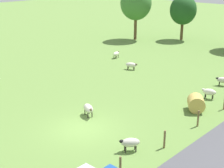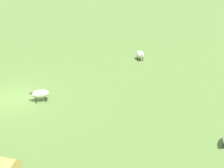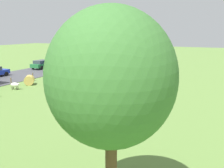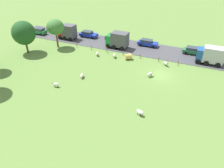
{
  "view_description": "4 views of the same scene",
  "coord_description": "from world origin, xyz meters",
  "views": [
    {
      "loc": [
        14.62,
        -12.92,
        9.78
      ],
      "look_at": [
        -3.8,
        6.84,
        0.44
      ],
      "focal_mm": 54.01,
      "sensor_mm": 36.0,
      "label": 1
    },
    {
      "loc": [
        7.52,
        19.71,
        10.2
      ],
      "look_at": [
        -5.69,
        3.69,
        0.68
      ],
      "focal_mm": 53.11,
      "sensor_mm": 36.0,
      "label": 2
    },
    {
      "loc": [
        -19.39,
        32.18,
        6.66
      ],
      "look_at": [
        -7.38,
        6.99,
        0.97
      ],
      "focal_mm": 42.17,
      "sensor_mm": 36.0,
      "label": 3
    },
    {
      "loc": [
        -32.82,
        -4.94,
        18.79
      ],
      "look_at": [
        -7.81,
        6.05,
        1.21
      ],
      "focal_mm": 33.49,
      "sensor_mm": 36.0,
      "label": 4
    }
  ],
  "objects": [
    {
      "name": "ground_plane",
      "position": [
        0.0,
        0.0,
        0.0
      ],
      "size": [
        160.0,
        160.0,
        0.0
      ],
      "primitive_type": "plane",
      "color": "olive"
    },
    {
      "name": "road_strip",
      "position": [
        10.13,
        0.0,
        0.03
      ],
      "size": [
        8.0,
        80.0,
        0.06
      ],
      "primitive_type": "cube",
      "color": "#47474C",
      "rests_on": "ground_plane"
    },
    {
      "name": "sheep_0",
      "position": [
        3.34,
        10.37,
        0.56
      ],
      "size": [
        1.18,
        0.77,
        0.83
      ],
      "color": "silver",
      "rests_on": "ground_plane"
    },
    {
      "name": "sheep_1",
      "position": [
        -10.54,
        14.78,
        0.51
      ],
      "size": [
        0.69,
        1.15,
        0.74
      ],
      "color": "silver",
      "rests_on": "ground_plane"
    },
    {
      "name": "sheep_3",
      "position": [
        -1.23,
        1.67,
        0.56
      ],
      "size": [
        1.31,
        0.99,
        0.84
      ],
      "color": "beige",
      "rests_on": "ground_plane"
    },
    {
      "name": "sheep_4",
      "position": [
        -6.32,
        12.4,
        0.49
      ],
      "size": [
        1.29,
        0.83,
        0.73
      ],
      "color": "silver",
      "rests_on": "ground_plane"
    },
    {
      "name": "sheep_5",
      "position": [
        -11.72,
        0.24,
        0.56
      ],
      "size": [
        0.89,
        1.14,
        0.85
      ],
      "color": "white",
      "rests_on": "ground_plane"
    },
    {
      "name": "sheep_6",
      "position": [
        3.98,
        -0.02,
        0.54
      ],
      "size": [
        1.06,
        1.16,
        0.81
      ],
      "color": "beige",
      "rests_on": "ground_plane"
    },
    {
      "name": "hay_bale_0",
      "position": [
        3.78,
        7.56,
        0.59
      ],
      "size": [
        1.7,
        1.72,
        1.18
      ],
      "primitive_type": "cylinder",
      "rotation": [
        1.57,
        0.0,
        0.62
      ],
      "color": "tan",
      "rests_on": "ground_plane"
    },
    {
      "name": "tree_2",
      "position": [
        -15.69,
        24.49,
        5.11
      ],
      "size": [
        4.36,
        4.36,
        7.5
      ],
      "color": "brown",
      "rests_on": "ground_plane"
    },
    {
      "name": "fence_post_0",
      "position": [
        5.16,
        -2.18,
        0.54
      ],
      "size": [
        0.12,
        0.12,
        1.08
      ],
      "primitive_type": "cylinder",
      "color": "brown",
      "rests_on": "ground_plane"
    },
    {
      "name": "fence_post_1",
      "position": [
        5.16,
        1.61,
        0.54
      ],
      "size": [
        0.12,
        0.12,
        1.09
      ],
      "primitive_type": "cylinder",
      "color": "brown",
      "rests_on": "ground_plane"
    },
    {
      "name": "fence_post_2",
      "position": [
        5.16,
        5.4,
        0.55
      ],
      "size": [
        0.12,
        0.12,
        1.11
      ],
      "primitive_type": "cylinder",
      "color": "brown",
      "rests_on": "ground_plane"
    },
    {
      "name": "fence_post_3",
      "position": [
        5.16,
        9.2,
        0.53
      ],
      "size": [
        0.12,
        0.12,
        1.07
      ],
      "primitive_type": "cylinder",
      "color": "brown",
      "rests_on": "ground_plane"
    },
    {
      "name": "truck_2",
      "position": [
        8.3,
        -7.52,
        1.86
      ],
      "size": [
        2.67,
        4.91,
        3.37
      ],
      "color": "#1E4C99",
      "rests_on": "road_strip"
    },
    {
      "name": "car_0",
      "position": [
        11.64,
        -4.24,
        0.85
      ],
      "size": [
        2.08,
        4.49,
        1.5
      ],
      "color": "#237238",
      "rests_on": "road_strip"
    },
    {
      "name": "car_7",
      "position": [
        11.87,
        -10.97,
        0.86
      ],
      "size": [
        2.07,
        4.58,
        1.53
      ],
      "color": "#237238",
      "rests_on": "road_strip"
    }
  ]
}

